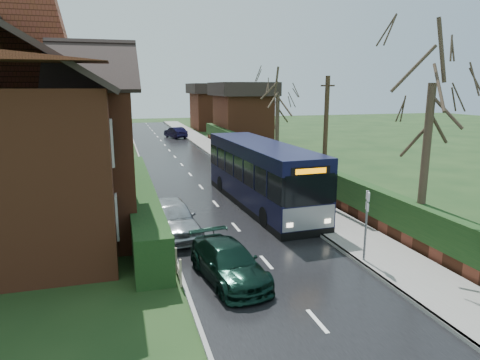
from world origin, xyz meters
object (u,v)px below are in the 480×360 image
object	(u,v)px
bus_stop_sign	(367,216)
telegraph_pole	(325,143)
car_silver	(172,217)
bus	(261,175)
brick_house	(19,127)
car_green	(229,262)

from	to	relation	value
bus_stop_sign	telegraph_pole	world-z (taller)	telegraph_pole
car_silver	bus_stop_sign	xyz separation A→B (m)	(6.05, -4.87, 0.98)
telegraph_pole	car_silver	bearing A→B (deg)	174.11
bus	brick_house	bearing A→B (deg)	179.07
brick_house	telegraph_pole	xyz separation A→B (m)	(13.87, -0.88, -1.05)
car_silver	car_green	size ratio (longest dim) A/B	1.10
brick_house	bus	distance (m)	11.28
bus	bus_stop_sign	distance (m)	8.17
bus	car_green	distance (m)	8.92
brick_house	bus_stop_sign	world-z (taller)	brick_house
car_silver	bus_stop_sign	world-z (taller)	bus_stop_sign
telegraph_pole	brick_house	bearing A→B (deg)	156.15
brick_house	car_green	distance (m)	11.15
brick_house	telegraph_pole	world-z (taller)	brick_house
brick_house	bus_stop_sign	xyz separation A→B (m)	(11.98, -7.78, -2.64)
bus_stop_sign	bus	bearing A→B (deg)	119.33
car_silver	car_green	bearing A→B (deg)	-80.73
car_silver	telegraph_pole	world-z (taller)	telegraph_pole
bus	bus_stop_sign	world-z (taller)	bus
brick_house	car_green	bearing A→B (deg)	-47.10
bus_stop_sign	telegraph_pole	distance (m)	7.32
brick_house	bus_stop_sign	bearing A→B (deg)	-32.99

